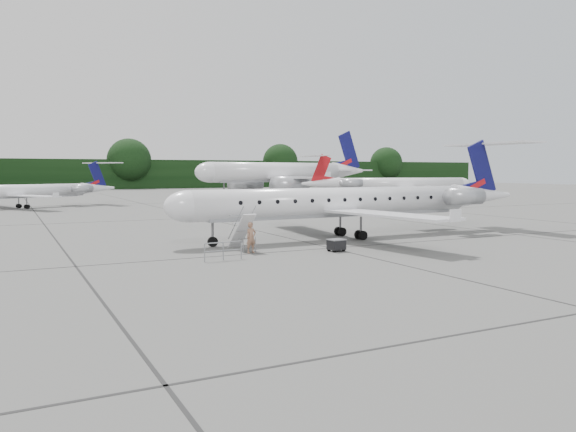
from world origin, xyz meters
TOP-DOWN VIEW (x-y plane):
  - ground at (0.00, 0.00)m, footprint 320.00×320.00m
  - treeline at (0.00, 130.00)m, footprint 260.00×4.00m
  - main_regional_jet at (-1.68, 7.31)m, footprint 29.14×21.26m
  - airstair at (-10.24, 4.83)m, footprint 0.90×2.47m
  - passenger at (-10.21, 3.46)m, footprint 0.75×0.58m
  - safety_railing at (-12.67, 1.56)m, footprint 2.20×0.27m
  - baggage_cart at (-5.32, 1.72)m, footprint 1.02×0.86m
  - bg_narrowbody at (22.39, 67.74)m, footprint 39.67×31.41m
  - bg_regional_left at (-21.96, 53.48)m, footprint 28.60×25.15m
  - bg_regional_right at (36.00, 47.87)m, footprint 32.04×25.82m

SIDE VIEW (x-z plane):
  - ground at x=0.00m, z-range 0.00..0.00m
  - baggage_cart at x=-5.32m, z-range 0.00..0.82m
  - safety_railing at x=-12.67m, z-range 0.00..1.00m
  - passenger at x=-10.21m, z-range 0.00..1.85m
  - airstair at x=-10.24m, z-range 0.00..2.31m
  - bg_regional_left at x=-21.96m, z-range 0.00..6.23m
  - main_regional_jet at x=-1.68m, z-range 0.00..7.37m
  - bg_regional_right at x=36.00m, z-range 0.00..7.48m
  - treeline at x=0.00m, z-range 0.00..8.00m
  - bg_narrowbody at x=22.39m, z-range 0.00..12.89m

